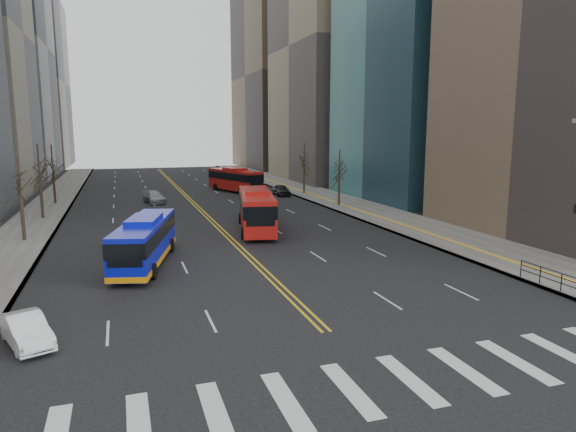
{
  "coord_description": "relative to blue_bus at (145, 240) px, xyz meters",
  "views": [
    {
      "loc": [
        -8.42,
        -15.07,
        8.93
      ],
      "look_at": [
        1.1,
        13.9,
        3.78
      ],
      "focal_mm": 32.0,
      "sensor_mm": 36.0,
      "label": 1
    }
  ],
  "objects": [
    {
      "name": "centerline",
      "position": [
        7.06,
        35.46,
        -1.69
      ],
      "size": [
        0.55,
        100.0,
        0.01
      ],
      "color": "gold",
      "rests_on": "ground"
    },
    {
      "name": "red_bus_near",
      "position": [
        10.06,
        9.23,
        0.36
      ],
      "size": [
        4.95,
        12.01,
        3.7
      ],
      "color": "red",
      "rests_on": "ground"
    },
    {
      "name": "office_towers",
      "position": [
        7.18,
        48.96,
        22.23
      ],
      "size": [
        83.0,
        134.0,
        58.0
      ],
      "color": "gray",
      "rests_on": "ground"
    },
    {
      "name": "pedestrian_railing",
      "position": [
        21.36,
        -13.54,
        -0.87
      ],
      "size": [
        0.06,
        6.06,
        1.02
      ],
      "color": "black",
      "rests_on": "sidewalk_right"
    },
    {
      "name": "sidewalk_right",
      "position": [
        24.56,
        25.46,
        -1.62
      ],
      "size": [
        7.0,
        130.0,
        0.15
      ],
      "primitive_type": "cube",
      "color": "slate",
      "rests_on": "ground"
    },
    {
      "name": "street_trees",
      "position": [
        -0.12,
        15.01,
        3.18
      ],
      "size": [
        35.2,
        47.2,
        7.6
      ],
      "color": "black",
      "rests_on": "ground"
    },
    {
      "name": "blue_bus",
      "position": [
        0.0,
        0.0,
        0.0
      ],
      "size": [
        4.99,
        11.28,
        3.24
      ],
      "color": "#0C15C0",
      "rests_on": "ground"
    },
    {
      "name": "car_white",
      "position": [
        -5.44,
        -11.85,
        -1.05
      ],
      "size": [
        2.77,
        4.19,
        1.31
      ],
      "primitive_type": "imported",
      "rotation": [
        0.0,
        0.0,
        0.39
      ],
      "color": "white",
      "rests_on": "ground"
    },
    {
      "name": "car_dark_mid",
      "position": [
        19.56,
        31.9,
        -0.95
      ],
      "size": [
        1.97,
        4.47,
        1.5
      ],
      "primitive_type": "imported",
      "rotation": [
        0.0,
        0.0,
        -0.05
      ],
      "color": "black",
      "rests_on": "ground"
    },
    {
      "name": "ground",
      "position": [
        7.06,
        -19.54,
        -1.7
      ],
      "size": [
        220.0,
        220.0,
        0.0
      ],
      "primitive_type": "plane",
      "color": "black"
    },
    {
      "name": "sidewalk_left",
      "position": [
        -9.44,
        25.46,
        -1.62
      ],
      "size": [
        5.0,
        130.0,
        0.15
      ],
      "primitive_type": "cube",
      "color": "slate",
      "rests_on": "ground"
    },
    {
      "name": "crosswalk",
      "position": [
        7.06,
        -19.54,
        -1.69
      ],
      "size": [
        26.7,
        4.0,
        0.01
      ],
      "color": "silver",
      "rests_on": "ground"
    },
    {
      "name": "red_bus_far",
      "position": [
        14.43,
        37.94,
        0.24
      ],
      "size": [
        6.06,
        11.17,
        3.48
      ],
      "color": "red",
      "rests_on": "ground"
    },
    {
      "name": "car_dark_far",
      "position": [
        19.25,
        48.99,
        -1.13
      ],
      "size": [
        1.98,
        4.12,
        1.13
      ],
      "primitive_type": "imported",
      "rotation": [
        0.0,
        0.0,
        -0.02
      ],
      "color": "black",
      "rests_on": "ground"
    },
    {
      "name": "car_silver",
      "position": [
        2.53,
        29.89,
        -1.01
      ],
      "size": [
        2.84,
        5.05,
        1.38
      ],
      "primitive_type": "imported",
      "rotation": [
        0.0,
        0.0,
        0.2
      ],
      "color": "gray",
      "rests_on": "ground"
    }
  ]
}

